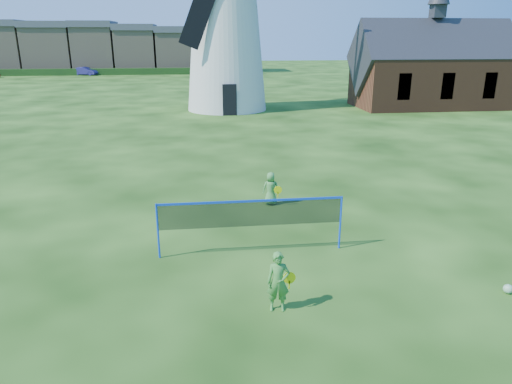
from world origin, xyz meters
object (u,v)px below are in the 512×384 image
Objects in this scene: chapel at (431,70)px; player_boy at (271,189)px; player_girl at (278,282)px; play_ball at (508,289)px; windmill at (226,23)px; badminton_net at (251,214)px; car_right at (85,71)px.

player_boy is (-17.05, -22.73, -2.45)m from chapel.
chapel is 10.83× the size of player_boy.
play_ball is at bearing 7.67° from player_girl.
windmill reaches higher than chapel.
windmill is 90.44× the size of play_ball.
player_girl is 5.47m from play_ball.
windmill is 27.69m from badminton_net.
player_girl reaches higher than play_ball.
windmill is at bearing 98.73° from play_ball.
player_boy is at bearing -126.87° from chapel.
player_boy is at bearing 124.15° from play_ball.
chapel is 2.53× the size of badminton_net.
player_boy is at bearing -89.90° from windmill.
car_right is (-18.73, 69.05, -0.06)m from player_girl.
badminton_net is 2.95m from player_girl.
badminton_net is at bearing 78.12° from player_boy.
windmill reaches higher than player_girl.
play_ball is 73.14m from car_right.
badminton_net reaches higher than player_girl.
chapel is at bearing 55.62° from badminton_net.
player_girl is 71.55m from car_right.
player_boy is (1.14, 3.85, -0.55)m from badminton_net.
player_girl is at bearing -91.60° from windmill.
badminton_net is (-1.09, -27.10, -5.58)m from windmill.
badminton_net reaches higher than player_boy.
chapel is 3.38× the size of car_right.
badminton_net is (-18.18, -26.58, -1.90)m from chapel.
car_right is at bearing 132.82° from chapel.
play_ball is at bearing 128.71° from player_boy.
badminton_net is at bearing -92.31° from windmill.
windmill is at bearing -85.33° from player_boy.
chapel is 34.59m from player_girl.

